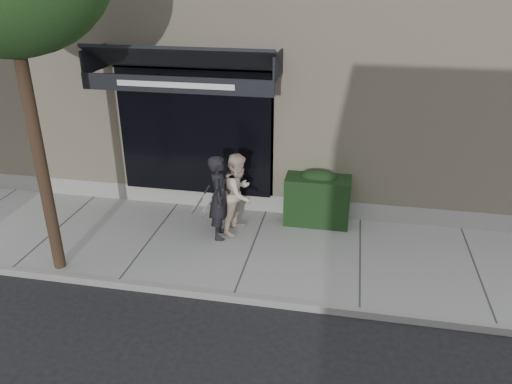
# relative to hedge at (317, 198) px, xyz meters

# --- Properties ---
(ground) EXTENTS (80.00, 80.00, 0.00)m
(ground) POSITION_rel_hedge_xyz_m (-1.10, -1.25, -0.66)
(ground) COLOR black
(ground) RESTS_ON ground
(sidewalk) EXTENTS (20.00, 3.00, 0.12)m
(sidewalk) POSITION_rel_hedge_xyz_m (-1.10, -1.25, -0.60)
(sidewalk) COLOR gray
(sidewalk) RESTS_ON ground
(curb) EXTENTS (20.00, 0.10, 0.14)m
(curb) POSITION_rel_hedge_xyz_m (-1.10, -2.80, -0.59)
(curb) COLOR gray
(curb) RESTS_ON ground
(building_facade) EXTENTS (14.30, 8.04, 5.64)m
(building_facade) POSITION_rel_hedge_xyz_m (-1.11, 3.71, 2.08)
(building_facade) COLOR beige
(building_facade) RESTS_ON ground
(hedge) EXTENTS (1.30, 0.70, 1.14)m
(hedge) POSITION_rel_hedge_xyz_m (0.00, 0.00, 0.00)
(hedge) COLOR black
(hedge) RESTS_ON sidewalk
(pedestrian_front) EXTENTS (0.69, 0.87, 1.66)m
(pedestrian_front) POSITION_rel_hedge_xyz_m (-1.79, -0.97, 0.29)
(pedestrian_front) COLOR black
(pedestrian_front) RESTS_ON sidewalk
(pedestrian_back) EXTENTS (0.78, 0.97, 1.62)m
(pedestrian_back) POSITION_rel_hedge_xyz_m (-1.49, -0.67, 0.27)
(pedestrian_back) COLOR beige
(pedestrian_back) RESTS_ON sidewalk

